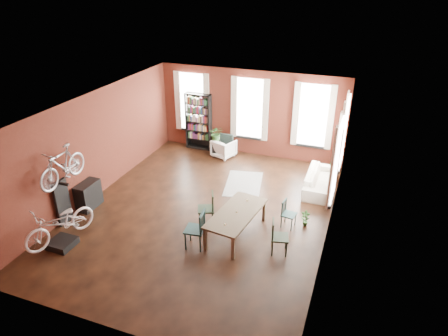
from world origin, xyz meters
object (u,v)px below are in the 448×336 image
at_px(dining_chair_c, 280,237).
at_px(cream_sofa, 320,177).
at_px(dining_chair_a, 195,229).
at_px(bicycle_floor, 57,208).
at_px(dining_chair_b, 206,209).
at_px(console_table, 88,195).
at_px(bike_trainer, 62,243).
at_px(white_armchair, 224,147).
at_px(bookshelf, 199,122).
at_px(dining_chair_d, 289,214).
at_px(plant_stand, 216,148).
at_px(dining_table, 236,224).

xyz_separation_m(dining_chair_c, cream_sofa, (0.47, 3.64, -0.05)).
xyz_separation_m(dining_chair_a, bicycle_floor, (-3.16, -1.14, 0.61)).
bearing_deg(dining_chair_b, console_table, -107.21).
bearing_deg(bike_trainer, white_armchair, 73.46).
height_order(dining_chair_c, bicycle_floor, bicycle_floor).
distance_m(dining_chair_b, bookshelf, 5.36).
height_order(dining_chair_a, bike_trainer, dining_chair_a).
bearing_deg(dining_chair_c, bicycle_floor, 93.61).
xyz_separation_m(dining_chair_c, bicycle_floor, (-5.21, -1.64, 0.67)).
xyz_separation_m(dining_chair_d, bicycle_floor, (-5.19, -2.82, 0.73)).
bearing_deg(dining_chair_a, bike_trainer, -75.97).
height_order(bike_trainer, plant_stand, plant_stand).
distance_m(dining_table, dining_chair_c, 1.29).
distance_m(dining_chair_d, cream_sofa, 2.50).
distance_m(dining_chair_c, cream_sofa, 3.67).
height_order(white_armchair, cream_sofa, cream_sofa).
bearing_deg(console_table, dining_table, 2.49).
xyz_separation_m(bookshelf, bike_trainer, (-0.75, -7.02, -1.01)).
bearing_deg(dining_chair_d, bicycle_floor, 127.76).
bearing_deg(dining_chair_c, bike_trainer, 93.96).
height_order(cream_sofa, console_table, cream_sofa).
height_order(console_table, bicycle_floor, bicycle_floor).
bearing_deg(dining_chair_d, white_armchair, 50.56).
height_order(bookshelf, bicycle_floor, bookshelf).
distance_m(white_armchair, console_table, 5.36).
distance_m(dining_chair_c, bookshelf, 7.00).
distance_m(dining_chair_a, dining_chair_d, 2.64).
height_order(dining_chair_b, plant_stand, dining_chair_b).
relative_size(dining_chair_d, plant_stand, 1.28).
relative_size(white_armchair, cream_sofa, 0.36).
bearing_deg(cream_sofa, white_armchair, 71.48).
xyz_separation_m(dining_table, dining_chair_d, (1.22, 0.85, 0.05)).
bearing_deg(cream_sofa, dining_chair_b, 139.46).
height_order(dining_chair_a, dining_chair_d, dining_chair_a).
bearing_deg(dining_chair_c, dining_chair_b, 62.37).
distance_m(bike_trainer, bicycle_floor, 1.03).
height_order(dining_chair_c, bike_trainer, dining_chair_c).
xyz_separation_m(dining_table, bike_trainer, (-4.00, -2.02, -0.26)).
bearing_deg(dining_table, dining_chair_b, 175.88).
bearing_deg(plant_stand, dining_chair_a, -74.26).
height_order(console_table, plant_stand, console_table).
bearing_deg(dining_chair_b, dining_chair_c, 52.66).
height_order(dining_chair_d, white_armchair, dining_chair_d).
bearing_deg(white_armchair, plant_stand, 28.75).
xyz_separation_m(dining_chair_b, dining_chair_c, (2.19, -0.54, -0.02)).
xyz_separation_m(console_table, bicycle_floor, (0.55, -1.78, 0.72)).
xyz_separation_m(dining_chair_b, cream_sofa, (2.65, 3.10, -0.07)).
distance_m(dining_table, bike_trainer, 4.49).
relative_size(dining_chair_a, bookshelf, 0.47).
relative_size(cream_sofa, console_table, 2.60).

